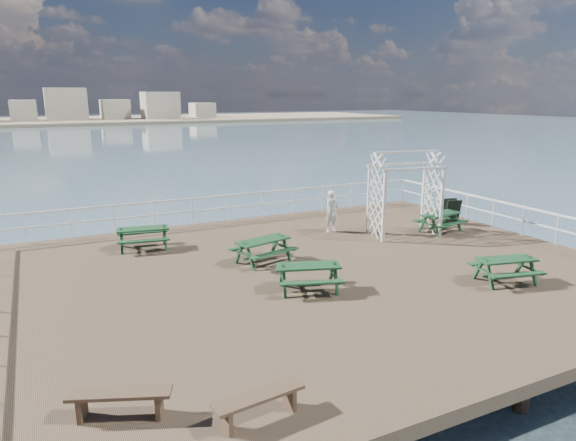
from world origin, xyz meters
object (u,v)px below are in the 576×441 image
(flat_bench_near, at_px, (120,398))
(picnic_table_c, at_px, (441,218))
(picnic_table_a, at_px, (143,234))
(picnic_table_e, at_px, (506,265))
(trellis_arbor, at_px, (405,198))
(flat_bench_far, at_px, (259,401))
(picnic_table_b, at_px, (263,246))
(person, at_px, (332,211))
(picnic_table_d, at_px, (309,272))

(flat_bench_near, bearing_deg, picnic_table_c, 49.69)
(picnic_table_a, distance_m, flat_bench_near, 9.48)
(picnic_table_a, bearing_deg, picnic_table_e, -33.48)
(picnic_table_e, xyz_separation_m, trellis_arbor, (0.62, 5.14, 0.87))
(picnic_table_c, height_order, flat_bench_far, picnic_table_c)
(picnic_table_c, distance_m, flat_bench_near, 14.14)
(picnic_table_b, distance_m, picnic_table_c, 7.40)
(picnic_table_b, relative_size, flat_bench_near, 1.20)
(picnic_table_c, relative_size, trellis_arbor, 0.61)
(trellis_arbor, height_order, person, trellis_arbor)
(picnic_table_a, height_order, flat_bench_far, picnic_table_a)
(picnic_table_d, bearing_deg, flat_bench_near, -128.43)
(picnic_table_b, height_order, trellis_arbor, trellis_arbor)
(picnic_table_e, height_order, trellis_arbor, trellis_arbor)
(flat_bench_near, height_order, trellis_arbor, trellis_arbor)
(picnic_table_a, relative_size, flat_bench_near, 1.13)
(picnic_table_a, distance_m, person, 6.82)
(picnic_table_d, distance_m, flat_bench_near, 6.33)
(picnic_table_b, relative_size, picnic_table_e, 1.07)
(picnic_table_e, relative_size, trellis_arbor, 0.60)
(picnic_table_e, xyz_separation_m, person, (-1.48, 6.71, 0.29))
(picnic_table_a, relative_size, picnic_table_e, 1.01)
(flat_bench_far, bearing_deg, flat_bench_near, 145.86)
(person, bearing_deg, trellis_arbor, -43.72)
(flat_bench_near, distance_m, flat_bench_far, 2.20)
(picnic_table_e, bearing_deg, person, 115.68)
(picnic_table_c, bearing_deg, person, 141.95)
(person, bearing_deg, picnic_table_a, 165.60)
(flat_bench_near, bearing_deg, flat_bench_far, -5.40)
(picnic_table_d, bearing_deg, picnic_table_b, 110.81)
(picnic_table_d, bearing_deg, trellis_arbor, 47.93)
(picnic_table_c, relative_size, picnic_table_e, 1.02)
(picnic_table_d, xyz_separation_m, flat_bench_near, (-5.28, -3.49, -0.16))
(picnic_table_a, height_order, trellis_arbor, trellis_arbor)
(picnic_table_c, xyz_separation_m, trellis_arbor, (-1.54, 0.24, 0.85))
(picnic_table_c, bearing_deg, picnic_table_a, 153.86)
(picnic_table_d, relative_size, picnic_table_e, 1.07)
(picnic_table_a, height_order, picnic_table_d, picnic_table_a)
(flat_bench_near, bearing_deg, picnic_table_b, 72.24)
(picnic_table_b, bearing_deg, picnic_table_a, 119.70)
(picnic_table_d, bearing_deg, picnic_table_c, 40.79)
(picnic_table_a, relative_size, person, 1.18)
(flat_bench_far, bearing_deg, person, 46.83)
(flat_bench_far, bearing_deg, picnic_table_d, 46.96)
(flat_bench_far, bearing_deg, picnic_table_e, 10.89)
(picnic_table_b, distance_m, person, 4.35)
(flat_bench_near, relative_size, trellis_arbor, 0.53)
(picnic_table_a, height_order, picnic_table_e, picnic_table_a)
(picnic_table_c, xyz_separation_m, picnic_table_e, (-2.16, -4.89, -0.02))
(picnic_table_c, height_order, person, person)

